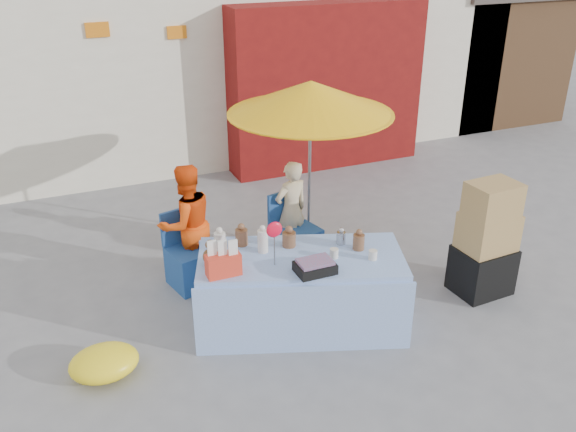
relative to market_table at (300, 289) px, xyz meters
name	(u,v)px	position (x,y,z in m)	size (l,w,h in m)	color
ground	(312,330)	(0.07, -0.16, -0.40)	(80.00, 80.00, 0.00)	slate
market_table	(300,289)	(0.00, 0.00, 0.00)	(2.23, 1.58, 1.23)	#9CBBF9
chair_left	(192,264)	(-0.79, 1.16, -0.14)	(0.58, 0.57, 0.85)	navy
chair_right	(295,243)	(0.46, 1.16, -0.14)	(0.58, 0.57, 0.85)	navy
vendor_orange	(187,224)	(-0.79, 1.30, 0.29)	(0.67, 0.52, 1.37)	#F94B0D
vendor_beige	(291,211)	(0.46, 1.30, 0.21)	(0.45, 0.29, 1.23)	beige
umbrella	(311,98)	(0.76, 1.45, 1.49)	(1.90, 1.90, 2.09)	gray
box_stack	(486,243)	(2.07, -0.22, 0.20)	(0.61, 0.51, 1.29)	black
tarp_bundle	(104,363)	(-1.92, -0.04, -0.26)	(0.61, 0.49, 0.28)	yellow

